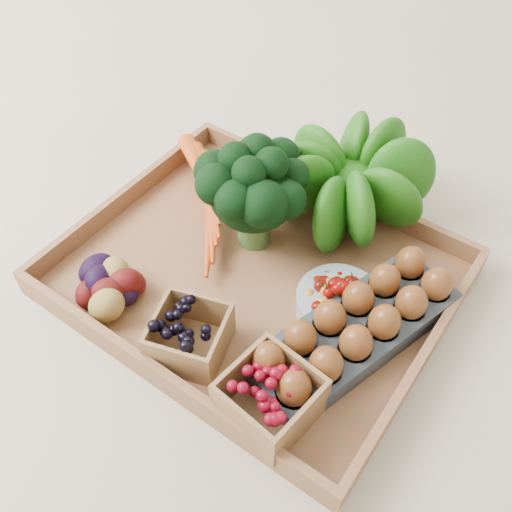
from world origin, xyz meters
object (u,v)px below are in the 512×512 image
Objects in this scene: tray at (256,278)px; cherry_bowl at (338,303)px; broccoli at (253,209)px; egg_carton at (354,333)px.

tray is 4.48× the size of cherry_bowl.
broccoli is 0.19m from cherry_bowl.
cherry_bowl is at bearing -13.30° from broccoli.
tray is 0.18m from egg_carton.
broccoli is at bearing 166.70° from cherry_bowl.
cherry_bowl is 0.05m from egg_carton.
egg_carton reaches higher than tray.
tray is at bearing -168.77° from egg_carton.
cherry_bowl is (0.18, -0.04, -0.05)m from broccoli.
tray is at bearing -173.15° from cherry_bowl.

